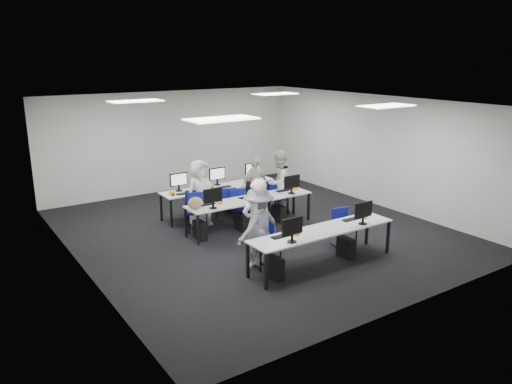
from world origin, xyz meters
TOP-DOWN VIEW (x-y plane):
  - room at (0.00, 0.00)m, footprint 9.00×9.02m
  - ceiling_panels at (0.00, 0.00)m, footprint 5.20×4.60m
  - desk_front at (0.00, -2.40)m, footprint 3.20×0.70m
  - desk_mid at (0.00, 0.20)m, footprint 3.20×0.70m
  - desk_back at (0.00, 1.60)m, footprint 3.20×0.70m
  - equipment_front at (-0.19, -2.42)m, footprint 2.51×0.41m
  - equipment_mid at (-0.19, 0.18)m, footprint 2.91×0.41m
  - equipment_back at (0.19, 1.62)m, footprint 2.91×0.41m
  - chair_0 at (-0.95, -1.85)m, footprint 0.56×0.59m
  - chair_1 at (1.05, -1.90)m, footprint 0.48×0.51m
  - chair_2 at (-1.14, 0.79)m, footprint 0.58×0.61m
  - chair_3 at (-0.04, 0.65)m, footprint 0.51×0.54m
  - chair_4 at (1.16, 0.74)m, footprint 0.54×0.57m
  - chair_5 at (-1.03, 1.01)m, footprint 0.59×0.61m
  - chair_6 at (-0.13, 1.09)m, footprint 0.51×0.54m
  - chair_7 at (1.19, 0.94)m, footprint 0.50×0.53m
  - handbag at (-1.45, 0.19)m, footprint 0.36×0.25m
  - student_0 at (-1.10, -1.73)m, footprint 0.65×0.44m
  - student_1 at (1.27, 0.80)m, footprint 0.97×0.87m
  - student_2 at (-0.89, 1.04)m, footprint 0.90×0.70m
  - student_3 at (0.75, 1.14)m, footprint 0.92×0.48m
  - photographer at (-1.04, -1.70)m, footprint 1.12×0.78m
  - dslr_camera at (-1.08, -1.52)m, footprint 0.17×0.20m

SIDE VIEW (x-z plane):
  - chair_1 at x=1.05m, z-range -0.15..0.67m
  - chair_3 at x=-0.04m, z-range -0.15..0.68m
  - chair_6 at x=-0.13m, z-range -0.16..0.70m
  - chair_7 at x=1.19m, z-range -0.16..0.71m
  - chair_4 at x=1.16m, z-range -0.16..0.72m
  - chair_0 at x=-0.95m, z-range -0.17..0.74m
  - chair_5 at x=-1.03m, z-range -0.17..0.74m
  - chair_2 at x=-1.14m, z-range -0.17..0.76m
  - equipment_mid at x=-0.19m, z-range -0.24..0.95m
  - equipment_back at x=0.19m, z-range -0.24..0.95m
  - equipment_front at x=-0.19m, z-range -0.24..0.95m
  - desk_front at x=0.00m, z-range 0.32..1.05m
  - desk_mid at x=0.00m, z-range 0.32..1.05m
  - desk_back at x=0.00m, z-range 0.32..1.05m
  - student_3 at x=0.75m, z-range 0.00..1.50m
  - photographer at x=-1.04m, z-range 0.00..1.58m
  - student_2 at x=-0.89m, z-range 0.00..1.63m
  - student_1 at x=1.27m, z-range 0.00..1.65m
  - handbag at x=-1.45m, z-range 0.73..1.00m
  - student_0 at x=-1.10m, z-range 0.00..1.77m
  - room at x=0.00m, z-range 0.00..3.00m
  - dslr_camera at x=-1.08m, z-range 1.59..1.69m
  - ceiling_panels at x=0.00m, z-range 2.98..2.99m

